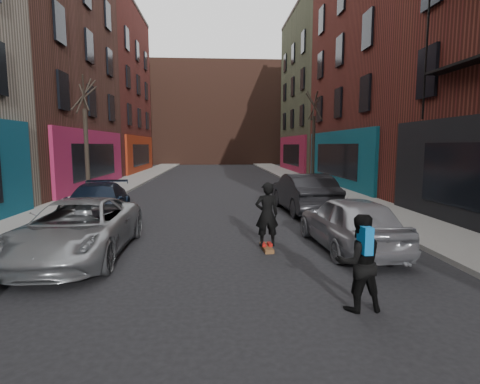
{
  "coord_description": "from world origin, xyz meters",
  "views": [
    {
      "loc": [
        -0.15,
        -0.11,
        2.61
      ],
      "look_at": [
        0.38,
        7.98,
        1.6
      ],
      "focal_mm": 28.0,
      "sensor_mm": 36.0,
      "label": 1
    }
  ],
  "objects": [
    {
      "name": "sidewalk_left",
      "position": [
        -6.25,
        30.0,
        0.07
      ],
      "size": [
        2.5,
        84.0,
        0.13
      ],
      "primitive_type": "cube",
      "color": "gray",
      "rests_on": "ground"
    },
    {
      "name": "sidewalk_right",
      "position": [
        6.25,
        30.0,
        0.07
      ],
      "size": [
        2.5,
        84.0,
        0.13
      ],
      "primitive_type": "cube",
      "color": "gray",
      "rests_on": "ground"
    },
    {
      "name": "building_far",
      "position": [
        0.0,
        56.0,
        7.0
      ],
      "size": [
        40.0,
        10.0,
        14.0
      ],
      "primitive_type": "cube",
      "color": "#47281E",
      "rests_on": "ground"
    },
    {
      "name": "tree_left_far",
      "position": [
        -6.2,
        18.0,
        3.38
      ],
      "size": [
        2.0,
        2.0,
        6.5
      ],
      "primitive_type": null,
      "color": "black",
      "rests_on": "sidewalk_left"
    },
    {
      "name": "tree_right_far",
      "position": [
        6.2,
        24.0,
        3.53
      ],
      "size": [
        2.0,
        2.0,
        6.8
      ],
      "primitive_type": null,
      "color": "black",
      "rests_on": "sidewalk_right"
    },
    {
      "name": "parked_left_far",
      "position": [
        -3.39,
        8.73,
        0.67
      ],
      "size": [
        2.26,
        4.83,
        1.34
      ],
      "primitive_type": "imported",
      "rotation": [
        0.0,
        0.0,
        0.01
      ],
      "color": "gray",
      "rests_on": "ground"
    },
    {
      "name": "parked_left_end",
      "position": [
        -4.17,
        12.67,
        0.66
      ],
      "size": [
        2.32,
        4.7,
        1.32
      ],
      "primitive_type": "imported",
      "rotation": [
        0.0,
        0.0,
        0.11
      ],
      "color": "black",
      "rests_on": "ground"
    },
    {
      "name": "parked_right_far",
      "position": [
        3.2,
        8.93,
        0.69
      ],
      "size": [
        1.84,
        4.16,
        1.39
      ],
      "primitive_type": "imported",
      "rotation": [
        0.0,
        0.0,
        3.19
      ],
      "color": "#989AA0",
      "rests_on": "ground"
    },
    {
      "name": "parked_right_end",
      "position": [
        3.3,
        14.34,
        0.76
      ],
      "size": [
        1.88,
        4.71,
        1.52
      ],
      "primitive_type": "imported",
      "rotation": [
        0.0,
        0.0,
        3.2
      ],
      "color": "black",
      "rests_on": "ground"
    },
    {
      "name": "skateboard",
      "position": [
        1.11,
        9.0,
        0.05
      ],
      "size": [
        0.27,
        0.81,
        0.1
      ],
      "primitive_type": "cube",
      "rotation": [
        0.0,
        0.0,
        0.07
      ],
      "color": "brown",
      "rests_on": "ground"
    },
    {
      "name": "skateboarder",
      "position": [
        1.11,
        9.0,
        0.91
      ],
      "size": [
        0.61,
        0.43,
        1.61
      ],
      "primitive_type": "imported",
      "rotation": [
        0.0,
        0.0,
        3.21
      ],
      "color": "black",
      "rests_on": "skateboard"
    },
    {
      "name": "pedestrian",
      "position": [
        2.09,
        5.47,
        0.79
      ],
      "size": [
        0.79,
        0.65,
        1.55
      ],
      "rotation": [
        0.0,
        0.0,
        3.2
      ],
      "color": "black",
      "rests_on": "ground"
    }
  ]
}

